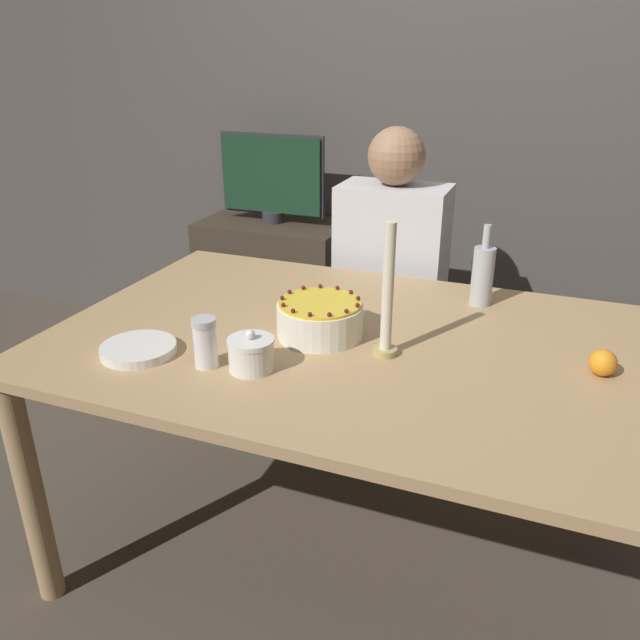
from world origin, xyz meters
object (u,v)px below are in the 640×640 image
(cake, at_px, (320,319))
(person_man_blue_shirt, at_px, (389,309))
(sugar_bowl, at_px, (251,354))
(tv_monitor, at_px, (272,177))
(sugar_shaker, at_px, (205,342))
(bottle, at_px, (483,275))
(candle, at_px, (387,301))

(cake, relative_size, person_man_blue_shirt, 0.19)
(sugar_bowl, relative_size, tv_monitor, 0.22)
(sugar_shaker, bearing_deg, sugar_bowl, 12.72)
(tv_monitor, bearing_deg, person_man_blue_shirt, -30.95)
(sugar_shaker, relative_size, bottle, 0.51)
(bottle, relative_size, tv_monitor, 0.49)
(sugar_shaker, height_order, candle, candle)
(cake, distance_m, sugar_bowl, 0.26)
(sugar_bowl, bearing_deg, bottle, 54.08)
(tv_monitor, bearing_deg, cake, -59.30)
(sugar_bowl, xyz_separation_m, person_man_blue_shirt, (0.08, 1.00, -0.26))
(cake, relative_size, tv_monitor, 0.46)
(cake, relative_size, candle, 0.67)
(sugar_bowl, bearing_deg, sugar_shaker, -167.28)
(cake, xyz_separation_m, candle, (0.20, -0.05, 0.10))
(cake, bearing_deg, bottle, 46.20)
(cake, distance_m, candle, 0.23)
(sugar_bowl, xyz_separation_m, candle, (0.28, 0.20, 0.11))
(sugar_bowl, xyz_separation_m, sugar_shaker, (-0.11, -0.03, 0.02))
(cake, height_order, sugar_shaker, sugar_shaker)
(cake, xyz_separation_m, tv_monitor, (-0.70, 1.17, 0.13))
(person_man_blue_shirt, distance_m, tv_monitor, 0.90)
(candle, relative_size, tv_monitor, 0.68)
(bottle, distance_m, tv_monitor, 1.33)
(sugar_shaker, xyz_separation_m, candle, (0.40, 0.22, 0.08))
(sugar_shaker, height_order, person_man_blue_shirt, person_man_blue_shirt)
(person_man_blue_shirt, xyz_separation_m, tv_monitor, (-0.69, 0.42, 0.40))
(candle, bearing_deg, tv_monitor, 126.25)
(sugar_bowl, distance_m, person_man_blue_shirt, 1.04)
(candle, bearing_deg, person_man_blue_shirt, 104.05)
(cake, distance_m, person_man_blue_shirt, 0.80)
(candle, bearing_deg, sugar_bowl, -145.30)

